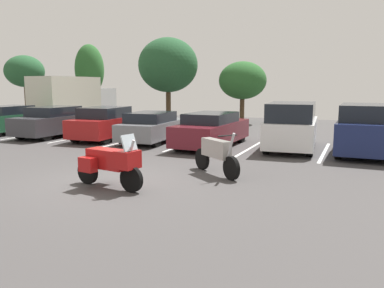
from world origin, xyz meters
The scene contains 16 objects.
ground centered at (0.00, 0.00, -0.05)m, with size 44.00×44.00×0.10m, color #423F3F.
motorcycle_touring centered at (0.46, -0.52, 0.66)m, with size 2.13×1.02×1.40m.
motorcycle_second centered at (2.35, 1.94, 0.60)m, with size 1.81×1.43×1.30m.
parking_stripes centered at (-0.83, 7.16, 0.00)m, with size 23.11×4.78×0.01m.
car_green centered at (-11.06, 6.93, 0.72)m, with size 2.06×4.84×1.48m.
car_charcoal centered at (-7.92, 6.87, 0.74)m, with size 1.84×4.68×1.50m.
car_red centered at (-4.92, 6.96, 0.76)m, with size 2.11×4.58×1.54m.
car_grey centered at (-2.50, 7.12, 0.68)m, with size 2.06×4.60×1.36m.
car_maroon centered at (0.44, 6.79, 0.71)m, with size 1.91×4.85×1.42m.
car_white centered at (3.63, 7.29, 0.94)m, with size 2.12×4.46×1.88m.
car_navy centered at (6.31, 7.36, 0.92)m, with size 1.97×4.74×1.87m.
box_truck centered at (-11.88, 12.93, 1.62)m, with size 2.69×6.34×3.10m.
tree_far_left centered at (-16.38, 20.71, 3.93)m, with size 2.58×2.58×6.17m.
tree_right centered at (-1.17, 17.07, 2.86)m, with size 3.16×3.16×4.12m.
tree_far_right centered at (-6.52, 16.72, 3.95)m, with size 4.20×4.20×5.87m.
tree_center centered at (-19.67, 16.40, 3.69)m, with size 3.20×3.20×5.01m.
Camera 1 is at (6.01, -8.46, 2.55)m, focal length 36.52 mm.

